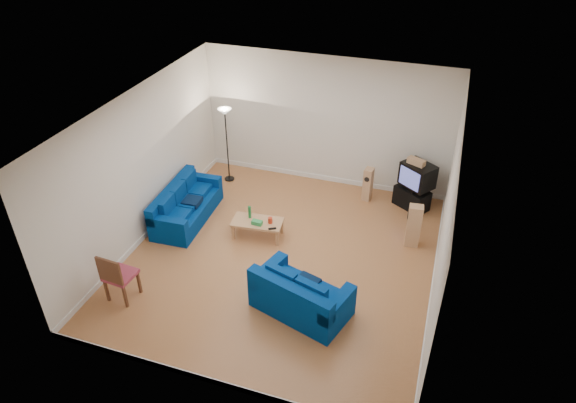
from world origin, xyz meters
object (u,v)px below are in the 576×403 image
(sofa_three_seat, at_px, (185,207))
(tv_stand, at_px, (412,198))
(coffee_table, at_px, (257,223))
(television, at_px, (418,175))
(sofa_loveseat, at_px, (300,298))

(sofa_three_seat, distance_m, tv_stand, 5.20)
(coffee_table, distance_m, tv_stand, 3.71)
(sofa_three_seat, bearing_deg, tv_stand, 110.96)
(tv_stand, distance_m, television, 0.61)
(sofa_three_seat, xyz_separation_m, tv_stand, (4.77, 2.09, -0.05))
(tv_stand, height_order, television, television)
(sofa_three_seat, distance_m, television, 5.29)
(sofa_loveseat, xyz_separation_m, tv_stand, (1.46, 4.05, -0.08))
(sofa_three_seat, distance_m, sofa_loveseat, 3.84)
(sofa_three_seat, bearing_deg, coffee_table, 83.79)
(sofa_loveseat, bearing_deg, tv_stand, 87.22)
(sofa_loveseat, distance_m, tv_stand, 4.31)
(coffee_table, bearing_deg, sofa_three_seat, 176.45)
(sofa_three_seat, distance_m, coffee_table, 1.79)
(tv_stand, xyz_separation_m, television, (0.05, 0.02, 0.61))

